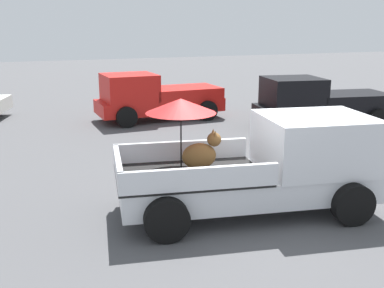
# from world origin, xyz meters

# --- Properties ---
(ground_plane) EXTENTS (80.00, 80.00, 0.00)m
(ground_plane) POSITION_xyz_m (0.00, 0.00, 0.00)
(ground_plane) COLOR #4C4C4F
(pickup_truck_main) EXTENTS (5.29, 2.91, 2.26)m
(pickup_truck_main) POSITION_xyz_m (0.42, -0.05, 0.98)
(pickup_truck_main) COLOR black
(pickup_truck_main) RESTS_ON ground
(pickup_truck_red) EXTENTS (4.87, 2.31, 1.80)m
(pickup_truck_red) POSITION_xyz_m (0.88, 9.37, 0.87)
(pickup_truck_red) COLOR black
(pickup_truck_red) RESTS_ON ground
(pickup_truck_far) EXTENTS (5.03, 2.77, 1.80)m
(pickup_truck_far) POSITION_xyz_m (5.97, 6.00, 0.87)
(pickup_truck_far) COLOR black
(pickup_truck_far) RESTS_ON ground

